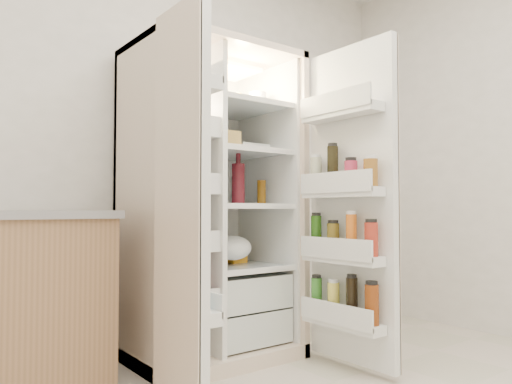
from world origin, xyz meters
TOP-DOWN VIEW (x-y plane):
  - wall_back at (0.00, 2.00)m, footprint 4.00×0.02m
  - refrigerator at (0.19, 1.65)m, footprint 0.92×0.70m
  - freezer_door at (-0.33, 1.05)m, footprint 0.15×0.40m
  - fridge_door at (0.65, 0.96)m, footprint 0.17×0.58m

SIDE VIEW (x-z plane):
  - refrigerator at x=0.19m, z-range -0.16..1.64m
  - fridge_door at x=0.65m, z-range 0.01..1.73m
  - freezer_door at x=-0.33m, z-range 0.03..1.75m
  - wall_back at x=0.00m, z-range 0.00..2.70m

